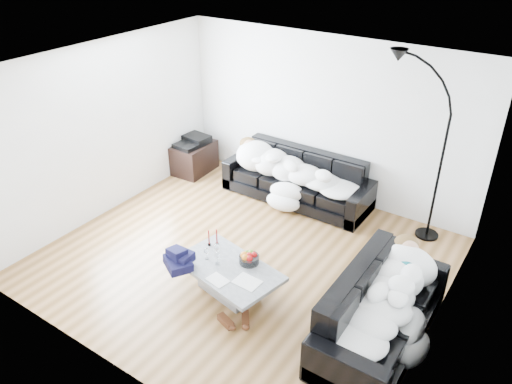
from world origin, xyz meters
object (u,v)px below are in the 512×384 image
Objects in this scene: av_cabinet at (194,158)px; shoes at (235,320)px; candle_right at (217,237)px; fruit_bowl at (249,257)px; stereo at (193,141)px; wine_glass_c at (217,258)px; coffee_table at (229,280)px; floor_lamp at (441,165)px; sofa_right at (382,309)px; candle_left at (209,238)px; wine_glass_a at (217,250)px; sleeper_right at (385,293)px; wine_glass_b at (207,254)px; sofa_back at (297,178)px; sleeper_back at (296,166)px.

shoes is at bearing -46.13° from av_cabinet.
candle_right is 0.29× the size of av_cabinet.
stereo reaches higher than fruit_bowl.
wine_glass_c is 0.22× the size of av_cabinet.
coffee_table is 3.23m from floor_lamp.
sofa_right is 0.89× the size of floor_lamp.
fruit_bowl is at bearing -0.90° from candle_left.
floor_lamp is at bearing 48.16° from candle_left.
sofa_right is 11.74× the size of wine_glass_c.
candle_left reaches higher than wine_glass_a.
sleeper_right is 2.35m from floor_lamp.
av_cabinet is at bearing 133.11° from wine_glass_b.
sofa_back reaches higher than shoes.
wine_glass_b and av_cabinet have the same top height.
sofa_right is 1.65m from shoes.
floor_lamp reaches higher than candle_right.
stereo is at bearing -177.21° from sleeper_back.
sofa_right is 2.17m from wine_glass_b.
wine_glass_b is 0.29m from candle_left.
fruit_bowl reaches higher than coffee_table.
av_cabinet is at bearing 137.20° from coffee_table.
sofa_back is at bearing 105.33° from fruit_bowl.
fruit_bowl reaches higher than shoes.
av_cabinet is at bearing 65.28° from sofa_right.
sofa_back is at bearing 162.08° from floor_lamp.
sleeper_back is at bearing 6.96° from stereo.
fruit_bowl is 1.45× the size of wine_glass_c.
sofa_back reaches higher than candle_right.
fruit_bowl is at bearing -74.34° from sleeper_back.
sleeper_right reaches higher than coffee_table.
sleeper_right is at bearing 0.63° from candle_right.
sofa_right is at bearing -43.09° from sofa_back.
floor_lamp is at bearing 5.44° from sleeper_back.
sofa_right is 13.15× the size of wine_glass_b.
wine_glass_c is (-0.15, -0.02, 0.28)m from coffee_table.
wine_glass_c is (0.17, -0.01, 0.01)m from wine_glass_b.
av_cabinet is (-2.03, -0.15, -0.13)m from sofa_back.
sofa_back is 10.61× the size of candle_right.
sofa_back is at bearing 46.91° from sleeper_right.
sleeper_right is 11.27× the size of wine_glass_b.
sofa_right is 10.89× the size of wine_glass_a.
sleeper_right is 4.76m from av_cabinet.
sleeper_right is 1.34× the size of coffee_table.
fruit_bowl is at bearing -34.10° from stereo.
stereo is 0.19× the size of floor_lamp.
sofa_right reaches higher than candle_right.
sofa_back reaches higher than fruit_bowl.
coffee_table reaches higher than shoes.
stereo reaches higher than coffee_table.
sofa_right is 2.00m from wine_glass_c.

